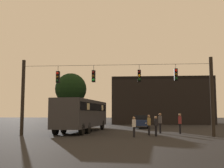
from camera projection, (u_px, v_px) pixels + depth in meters
ground_plane at (121, 129)px, 31.26m from camera, size 168.00×168.00×0.00m
overhead_signal_span at (115, 90)px, 22.01m from camera, size 15.36×0.44×6.15m
city_bus at (83, 112)px, 26.77m from camera, size 3.44×11.17×3.00m
car_near_right at (142, 121)px, 33.49m from camera, size 2.13×4.44×1.52m
pedestrian_crossing_left at (156, 125)px, 21.41m from camera, size 0.28×0.39×1.54m
pedestrian_crossing_center at (180, 122)px, 24.03m from camera, size 0.32×0.41×1.75m
pedestrian_crossing_right at (160, 122)px, 24.73m from camera, size 0.34×0.42×1.79m
pedestrian_near_bus at (149, 124)px, 22.51m from camera, size 0.27×0.38×1.64m
pedestrian_trailing at (134, 126)px, 20.78m from camera, size 0.29×0.39×1.52m
corner_building at (160, 102)px, 49.31m from camera, size 16.27×11.86×7.66m
tree_left_silhouette at (71, 89)px, 47.17m from camera, size 5.33×5.33×8.58m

